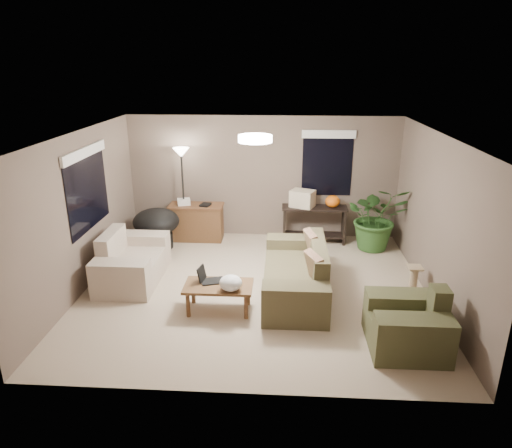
# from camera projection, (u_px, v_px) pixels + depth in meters

# --- Properties ---
(room_shell) EXTENTS (5.50, 5.50, 5.50)m
(room_shell) POSITION_uv_depth(u_px,v_px,m) (255.00, 216.00, 7.02)
(room_shell) COLOR #C0A88E
(room_shell) RESTS_ON ground
(main_sofa) EXTENTS (0.95, 2.20, 0.85)m
(main_sofa) POSITION_uv_depth(u_px,v_px,m) (297.00, 276.00, 7.22)
(main_sofa) COLOR brown
(main_sofa) RESTS_ON ground
(throw_pillows) EXTENTS (0.38, 1.40, 0.47)m
(throw_pillows) POSITION_uv_depth(u_px,v_px,m) (314.00, 256.00, 7.09)
(throw_pillows) COLOR #8C7251
(throw_pillows) RESTS_ON main_sofa
(loveseat) EXTENTS (0.90, 1.60, 0.85)m
(loveseat) POSITION_uv_depth(u_px,v_px,m) (131.00, 263.00, 7.67)
(loveseat) COLOR beige
(loveseat) RESTS_ON ground
(armchair) EXTENTS (0.95, 1.00, 0.85)m
(armchair) POSITION_uv_depth(u_px,v_px,m) (408.00, 326.00, 5.85)
(armchair) COLOR #484A2C
(armchair) RESTS_ON ground
(coffee_table) EXTENTS (1.00, 0.55, 0.42)m
(coffee_table) POSITION_uv_depth(u_px,v_px,m) (219.00, 289.00, 6.68)
(coffee_table) COLOR brown
(coffee_table) RESTS_ON ground
(laptop) EXTENTS (0.41, 0.31, 0.24)m
(laptop) POSITION_uv_depth(u_px,v_px,m) (208.00, 278.00, 6.74)
(laptop) COLOR black
(laptop) RESTS_ON coffee_table
(plastic_bag) EXTENTS (0.40, 0.37, 0.23)m
(plastic_bag) POSITION_uv_depth(u_px,v_px,m) (231.00, 283.00, 6.47)
(plastic_bag) COLOR white
(plastic_bag) RESTS_ON coffee_table
(desk) EXTENTS (1.10, 0.50, 0.75)m
(desk) POSITION_uv_depth(u_px,v_px,m) (197.00, 222.00, 9.39)
(desk) COLOR brown
(desk) RESTS_ON ground
(desk_papers) EXTENTS (0.71, 0.31, 0.12)m
(desk_papers) POSITION_uv_depth(u_px,v_px,m) (188.00, 202.00, 9.25)
(desk_papers) COLOR silver
(desk_papers) RESTS_ON desk
(console_table) EXTENTS (1.30, 0.40, 0.75)m
(console_table) POSITION_uv_depth(u_px,v_px,m) (314.00, 222.00, 9.24)
(console_table) COLOR black
(console_table) RESTS_ON ground
(pumpkin) EXTENTS (0.32, 0.32, 0.24)m
(pumpkin) POSITION_uv_depth(u_px,v_px,m) (333.00, 201.00, 9.08)
(pumpkin) COLOR orange
(pumpkin) RESTS_ON console_table
(cardboard_box) EXTENTS (0.55, 0.49, 0.34)m
(cardboard_box) POSITION_uv_depth(u_px,v_px,m) (302.00, 199.00, 9.09)
(cardboard_box) COLOR beige
(cardboard_box) RESTS_ON console_table
(papasan_chair) EXTENTS (1.05, 1.05, 0.80)m
(papasan_chair) POSITION_uv_depth(u_px,v_px,m) (156.00, 226.00, 8.93)
(papasan_chair) COLOR black
(papasan_chair) RESTS_ON ground
(floor_lamp) EXTENTS (0.32, 0.32, 1.91)m
(floor_lamp) POSITION_uv_depth(u_px,v_px,m) (182.00, 164.00, 8.99)
(floor_lamp) COLOR black
(floor_lamp) RESTS_ON ground
(ceiling_fixture) EXTENTS (0.50, 0.50, 0.10)m
(ceiling_fixture) POSITION_uv_depth(u_px,v_px,m) (255.00, 139.00, 6.62)
(ceiling_fixture) COLOR white
(ceiling_fixture) RESTS_ON room_shell
(houseplant) EXTENTS (1.18, 1.31, 1.02)m
(houseplant) POSITION_uv_depth(u_px,v_px,m) (376.00, 224.00, 8.88)
(houseplant) COLOR #2D5923
(houseplant) RESTS_ON ground
(cat_scratching_post) EXTENTS (0.32, 0.32, 0.50)m
(cat_scratching_post) POSITION_uv_depth(u_px,v_px,m) (413.00, 283.00, 7.16)
(cat_scratching_post) COLOR tan
(cat_scratching_post) RESTS_ON ground
(window_left) EXTENTS (0.05, 1.56, 1.33)m
(window_left) POSITION_uv_depth(u_px,v_px,m) (86.00, 175.00, 7.28)
(window_left) COLOR black
(window_left) RESTS_ON room_shell
(window_back) EXTENTS (1.06, 0.05, 1.33)m
(window_back) POSITION_uv_depth(u_px,v_px,m) (328.00, 152.00, 9.10)
(window_back) COLOR black
(window_back) RESTS_ON room_shell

